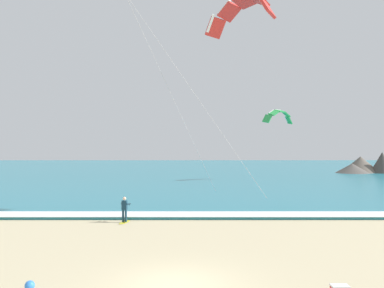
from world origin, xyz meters
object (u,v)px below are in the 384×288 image
(surfboard, at_px, (126,222))
(kite_primary, at_px, (242,10))
(beach_ball, at_px, (31,285))
(kitesurfer, at_px, (126,208))
(kite_distant, at_px, (280,115))

(surfboard, relative_size, kite_primary, 0.09)
(surfboard, distance_m, kite_primary, 19.05)
(beach_ball, bearing_deg, kitesurfer, 84.64)
(kitesurfer, relative_size, kite_primary, 0.11)
(kite_primary, bearing_deg, kitesurfer, -145.54)
(kite_primary, height_order, kite_distant, kite_primary)
(kite_primary, height_order, beach_ball, kite_primary)
(kitesurfer, relative_size, kite_distant, 0.34)
(surfboard, xyz_separation_m, kitesurfer, (0.00, 0.02, 0.91))
(kite_distant, bearing_deg, kitesurfer, -118.79)
(surfboard, relative_size, beach_ball, 4.27)
(kitesurfer, height_order, kite_distant, kite_distant)
(kite_primary, bearing_deg, beach_ball, -117.80)
(surfboard, relative_size, kite_distant, 0.29)
(surfboard, distance_m, beach_ball, 12.42)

